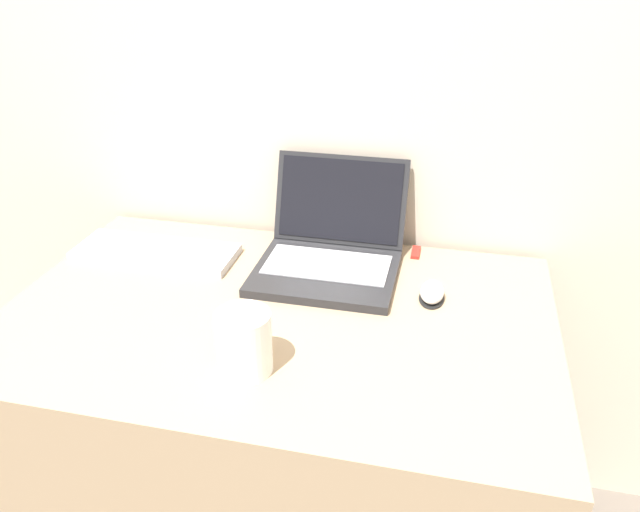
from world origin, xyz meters
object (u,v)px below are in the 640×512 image
computer_mouse (432,293)px  external_keyboard (156,252)px  usb_stick (416,252)px  drink_cup (241,341)px  laptop (330,248)px

computer_mouse → external_keyboard: bearing=175.5°
usb_stick → drink_cup: bearing=-116.6°
computer_mouse → usb_stick: size_ratio=1.46×
computer_mouse → external_keyboard: computer_mouse is taller
laptop → external_keyboard: 0.43m
laptop → computer_mouse: size_ratio=3.91×
drink_cup → external_keyboard: (-0.35, 0.37, -0.05)m
drink_cup → usb_stick: 0.59m
external_keyboard → laptop: bearing=6.5°
drink_cup → computer_mouse: (0.32, 0.32, -0.04)m
drink_cup → usb_stick: (0.26, 0.53, -0.06)m
laptop → drink_cup: 0.43m
usb_stick → computer_mouse: bearing=-75.7°
usb_stick → external_keyboard: bearing=-165.9°
drink_cup → laptop: bearing=80.3°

